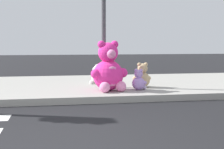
{
  "coord_description": "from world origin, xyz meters",
  "views": [
    {
      "loc": [
        -0.18,
        -3.49,
        1.28
      ],
      "look_at": [
        1.07,
        3.6,
        0.55
      ],
      "focal_mm": 51.19,
      "sensor_mm": 36.0,
      "label": 1
    }
  ],
  "objects_px": {
    "sign_pole": "(104,19)",
    "plush_white": "(97,76)",
    "plush_pink_large": "(109,71)",
    "plush_tan": "(142,77)",
    "plush_lavender": "(139,81)"
  },
  "relations": [
    {
      "from": "plush_white",
      "to": "plush_lavender",
      "type": "relative_size",
      "value": 1.07
    },
    {
      "from": "plush_lavender",
      "to": "plush_pink_large",
      "type": "bearing_deg",
      "value": 179.42
    },
    {
      "from": "sign_pole",
      "to": "plush_white",
      "type": "xyz_separation_m",
      "value": [
        -0.09,
        0.68,
        -1.48
      ]
    },
    {
      "from": "sign_pole",
      "to": "plush_tan",
      "type": "bearing_deg",
      "value": -9.22
    },
    {
      "from": "sign_pole",
      "to": "plush_pink_large",
      "type": "bearing_deg",
      "value": -87.41
    },
    {
      "from": "plush_pink_large",
      "to": "plush_tan",
      "type": "distance_m",
      "value": 1.05
    },
    {
      "from": "plush_pink_large",
      "to": "plush_tan",
      "type": "bearing_deg",
      "value": 24.77
    },
    {
      "from": "plush_pink_large",
      "to": "sign_pole",
      "type": "bearing_deg",
      "value": 92.59
    },
    {
      "from": "plush_pink_large",
      "to": "plush_lavender",
      "type": "distance_m",
      "value": 0.77
    },
    {
      "from": "plush_pink_large",
      "to": "plush_white",
      "type": "relative_size",
      "value": 2.16
    },
    {
      "from": "sign_pole",
      "to": "plush_lavender",
      "type": "height_order",
      "value": "sign_pole"
    },
    {
      "from": "plush_white",
      "to": "plush_tan",
      "type": "height_order",
      "value": "plush_tan"
    },
    {
      "from": "sign_pole",
      "to": "plush_white",
      "type": "relative_size",
      "value": 5.91
    },
    {
      "from": "plush_lavender",
      "to": "plush_white",
      "type": "bearing_deg",
      "value": 123.36
    },
    {
      "from": "sign_pole",
      "to": "plush_white",
      "type": "height_order",
      "value": "sign_pole"
    }
  ]
}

